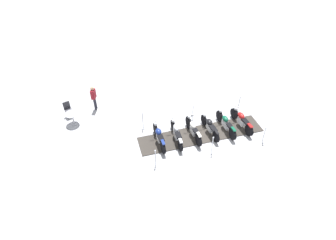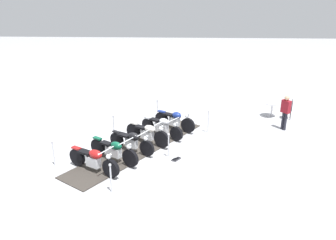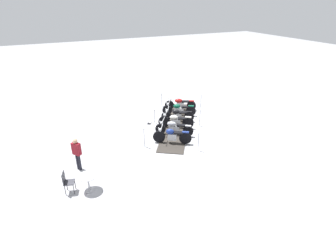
{
  "view_description": "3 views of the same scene",
  "coord_description": "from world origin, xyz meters",
  "px_view_note": "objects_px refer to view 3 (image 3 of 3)",
  "views": [
    {
      "loc": [
        6.16,
        -10.06,
        10.9
      ],
      "look_at": [
        -1.77,
        -0.8,
        0.61
      ],
      "focal_mm": 30.31,
      "sensor_mm": 36.0,
      "label": 1
    },
    {
      "loc": [
        -1.8,
        11.99,
        5.7
      ],
      "look_at": [
        -1.07,
        -1.49,
        0.68
      ],
      "focal_mm": 34.97,
      "sensor_mm": 36.0,
      "label": 2
    },
    {
      "loc": [
        -7.03,
        -13.45,
        7.35
      ],
      "look_at": [
        -1.18,
        -1.18,
        1.05
      ],
      "focal_mm": 28.1,
      "sensor_mm": 36.0,
      "label": 3
    }
  ],
  "objects_px": {
    "motorcycle_maroon": "(180,104)",
    "bystander_person": "(77,152)",
    "stanchion_right_front": "(162,102)",
    "stanchion_left_mid": "(200,120)",
    "stanchion_left_rear": "(198,145)",
    "motorcycle_forest": "(179,109)",
    "stanchion_right_rear": "(144,141)",
    "motorcycle_chrome": "(174,128)",
    "cafe_chair_near_table": "(67,181)",
    "motorcycle_cream": "(176,121)",
    "cafe_table": "(88,179)",
    "motorcycle_navy": "(172,136)",
    "motorcycle_black": "(177,115)",
    "stanchion_left_front": "(201,104)",
    "info_placard": "(149,122)",
    "stanchion_right_mid": "(154,118)"
  },
  "relations": [
    {
      "from": "stanchion_left_mid",
      "to": "stanchion_right_mid",
      "type": "distance_m",
      "value": 2.9
    },
    {
      "from": "stanchion_left_rear",
      "to": "bystander_person",
      "type": "height_order",
      "value": "bystander_person"
    },
    {
      "from": "stanchion_left_mid",
      "to": "stanchion_left_rear",
      "type": "xyz_separation_m",
      "value": [
        -1.65,
        -2.51,
        -0.06
      ]
    },
    {
      "from": "stanchion_left_rear",
      "to": "cafe_table",
      "type": "height_order",
      "value": "stanchion_left_rear"
    },
    {
      "from": "stanchion_right_front",
      "to": "motorcycle_maroon",
      "type": "bearing_deg",
      "value": -55.12
    },
    {
      "from": "motorcycle_navy",
      "to": "info_placard",
      "type": "xyz_separation_m",
      "value": [
        -0.16,
        2.97,
        -0.43
      ]
    },
    {
      "from": "motorcycle_chrome",
      "to": "cafe_table",
      "type": "height_order",
      "value": "motorcycle_chrome"
    },
    {
      "from": "cafe_table",
      "to": "motorcycle_black",
      "type": "bearing_deg",
      "value": 34.79
    },
    {
      "from": "motorcycle_maroon",
      "to": "motorcycle_chrome",
      "type": "bearing_deg",
      "value": 85.4
    },
    {
      "from": "motorcycle_black",
      "to": "motorcycle_navy",
      "type": "bearing_deg",
      "value": 86.24
    },
    {
      "from": "motorcycle_maroon",
      "to": "stanchion_right_front",
      "type": "bearing_deg",
      "value": -26.38
    },
    {
      "from": "motorcycle_forest",
      "to": "bystander_person",
      "type": "height_order",
      "value": "bystander_person"
    },
    {
      "from": "motorcycle_maroon",
      "to": "info_placard",
      "type": "xyz_separation_m",
      "value": [
        -2.82,
        -1.1,
        -0.42
      ]
    },
    {
      "from": "motorcycle_maroon",
      "to": "stanchion_left_rear",
      "type": "relative_size",
      "value": 1.89
    },
    {
      "from": "stanchion_left_mid",
      "to": "stanchion_left_rear",
      "type": "distance_m",
      "value": 3.0
    },
    {
      "from": "stanchion_right_mid",
      "to": "stanchion_right_front",
      "type": "xyz_separation_m",
      "value": [
        1.65,
        2.51,
        0.01
      ]
    },
    {
      "from": "stanchion_right_front",
      "to": "info_placard",
      "type": "height_order",
      "value": "stanchion_right_front"
    },
    {
      "from": "stanchion_left_front",
      "to": "cafe_chair_near_table",
      "type": "distance_m",
      "value": 11.34
    },
    {
      "from": "stanchion_left_rear",
      "to": "motorcycle_black",
      "type": "bearing_deg",
      "value": 79.79
    },
    {
      "from": "cafe_table",
      "to": "bystander_person",
      "type": "xyz_separation_m",
      "value": [
        -0.14,
        1.73,
        0.41
      ]
    },
    {
      "from": "motorcycle_cream",
      "to": "cafe_table",
      "type": "xyz_separation_m",
      "value": [
        -5.94,
        -3.68,
        0.07
      ]
    },
    {
      "from": "stanchion_left_front",
      "to": "stanchion_right_rear",
      "type": "height_order",
      "value": "stanchion_right_rear"
    },
    {
      "from": "stanchion_left_rear",
      "to": "motorcycle_cream",
      "type": "bearing_deg",
      "value": 87.2
    },
    {
      "from": "motorcycle_navy",
      "to": "bystander_person",
      "type": "bearing_deg",
      "value": 35.67
    },
    {
      "from": "motorcycle_chrome",
      "to": "motorcycle_navy",
      "type": "xyz_separation_m",
      "value": [
        -0.53,
        -0.82,
        0.02
      ]
    },
    {
      "from": "info_placard",
      "to": "cafe_table",
      "type": "height_order",
      "value": "cafe_table"
    },
    {
      "from": "stanchion_left_mid",
      "to": "stanchion_left_front",
      "type": "xyz_separation_m",
      "value": [
        1.65,
        2.51,
        -0.09
      ]
    },
    {
      "from": "motorcycle_forest",
      "to": "stanchion_left_mid",
      "type": "bearing_deg",
      "value": 133.8
    },
    {
      "from": "motorcycle_maroon",
      "to": "stanchion_right_front",
      "type": "height_order",
      "value": "stanchion_right_front"
    },
    {
      "from": "motorcycle_forest",
      "to": "motorcycle_black",
      "type": "xyz_separation_m",
      "value": [
        -0.53,
        -0.82,
        0.02
      ]
    },
    {
      "from": "motorcycle_forest",
      "to": "motorcycle_cream",
      "type": "xyz_separation_m",
      "value": [
        -1.06,
        -1.63,
        0.02
      ]
    },
    {
      "from": "motorcycle_forest",
      "to": "motorcycle_chrome",
      "type": "height_order",
      "value": "motorcycle_forest"
    },
    {
      "from": "cafe_chair_near_table",
      "to": "stanchion_left_mid",
      "type": "bearing_deg",
      "value": 36.52
    },
    {
      "from": "motorcycle_chrome",
      "to": "stanchion_left_mid",
      "type": "xyz_separation_m",
      "value": [
        2.04,
        0.41,
        -0.06
      ]
    },
    {
      "from": "motorcycle_maroon",
      "to": "bystander_person",
      "type": "bearing_deg",
      "value": 58.49
    },
    {
      "from": "cafe_chair_near_table",
      "to": "motorcycle_maroon",
      "type": "bearing_deg",
      "value": 51.47
    },
    {
      "from": "stanchion_right_front",
      "to": "cafe_chair_near_table",
      "type": "relative_size",
      "value": 1.03
    },
    {
      "from": "motorcycle_forest",
      "to": "stanchion_left_mid",
      "type": "distance_m",
      "value": 2.08
    },
    {
      "from": "motorcycle_forest",
      "to": "stanchion_right_front",
      "type": "xyz_separation_m",
      "value": [
        -0.34,
        2.07,
        -0.1
      ]
    },
    {
      "from": "stanchion_left_front",
      "to": "bystander_person",
      "type": "relative_size",
      "value": 0.63
    },
    {
      "from": "stanchion_left_mid",
      "to": "stanchion_left_rear",
      "type": "bearing_deg",
      "value": -123.23
    },
    {
      "from": "motorcycle_navy",
      "to": "stanchion_left_mid",
      "type": "height_order",
      "value": "stanchion_left_mid"
    },
    {
      "from": "motorcycle_black",
      "to": "stanchion_left_mid",
      "type": "bearing_deg",
      "value": 157.99
    },
    {
      "from": "stanchion_right_mid",
      "to": "motorcycle_navy",
      "type": "bearing_deg",
      "value": -92.89
    },
    {
      "from": "stanchion_left_front",
      "to": "cafe_table",
      "type": "bearing_deg",
      "value": -147.5
    },
    {
      "from": "motorcycle_cream",
      "to": "cafe_chair_near_table",
      "type": "relative_size",
      "value": 1.94
    },
    {
      "from": "stanchion_left_mid",
      "to": "stanchion_left_rear",
      "type": "relative_size",
      "value": 1.06
    },
    {
      "from": "motorcycle_black",
      "to": "cafe_chair_near_table",
      "type": "height_order",
      "value": "cafe_chair_near_table"
    },
    {
      "from": "motorcycle_forest",
      "to": "info_placard",
      "type": "distance_m",
      "value": 2.34
    },
    {
      "from": "motorcycle_forest",
      "to": "stanchion_right_rear",
      "type": "relative_size",
      "value": 1.81
    }
  ]
}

